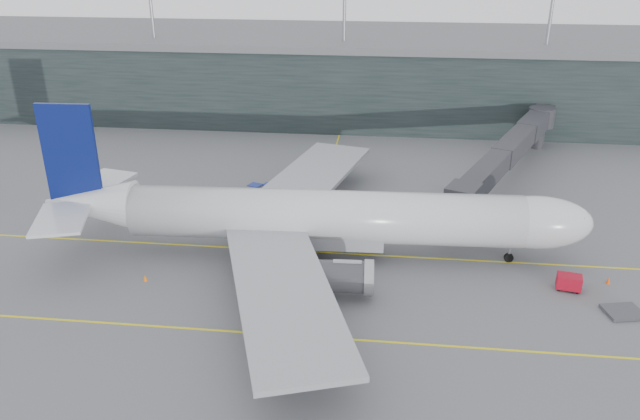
# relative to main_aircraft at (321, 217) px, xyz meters

# --- Properties ---
(ground) EXTENTS (320.00, 320.00, 0.00)m
(ground) POSITION_rel_main_aircraft_xyz_m (-6.86, 4.72, -4.66)
(ground) COLOR slate
(ground) RESTS_ON ground
(taxiline_a) EXTENTS (160.00, 0.25, 0.02)m
(taxiline_a) POSITION_rel_main_aircraft_xyz_m (-6.86, 0.72, -4.65)
(taxiline_a) COLOR yellow
(taxiline_a) RESTS_ON ground
(taxiline_b) EXTENTS (160.00, 0.25, 0.02)m
(taxiline_b) POSITION_rel_main_aircraft_xyz_m (-6.86, -15.28, -4.65)
(taxiline_b) COLOR yellow
(taxiline_b) RESTS_ON ground
(taxiline_lead_main) EXTENTS (0.25, 60.00, 0.02)m
(taxiline_lead_main) POSITION_rel_main_aircraft_xyz_m (-1.86, 24.72, -4.65)
(taxiline_lead_main) COLOR yellow
(taxiline_lead_main) RESTS_ON ground
(terminal) EXTENTS (240.00, 36.00, 29.00)m
(terminal) POSITION_rel_main_aircraft_xyz_m (-6.86, 62.71, 2.96)
(terminal) COLOR black
(terminal) RESTS_ON ground
(main_aircraft) EXTENTS (59.13, 55.60, 16.60)m
(main_aircraft) POSITION_rel_main_aircraft_xyz_m (0.00, 0.00, 0.00)
(main_aircraft) COLOR silver
(main_aircraft) RESTS_ON ground
(jet_bridge) EXTENTS (21.00, 44.00, 6.81)m
(jet_bridge) POSITION_rel_main_aircraft_xyz_m (22.60, 28.12, 0.44)
(jet_bridge) COLOR #2D2D32
(jet_bridge) RESTS_ON ground
(gse_cart) EXTENTS (2.59, 1.92, 1.60)m
(gse_cart) POSITION_rel_main_aircraft_xyz_m (25.34, -4.41, -3.76)
(gse_cart) COLOR #A40B1D
(gse_cart) RESTS_ON ground
(baggage_dolly) EXTENTS (3.87, 3.36, 0.34)m
(baggage_dolly) POSITION_rel_main_aircraft_xyz_m (29.40, -8.31, -4.46)
(baggage_dolly) COLOR #3C3B41
(baggage_dolly) RESTS_ON ground
(uld_a) EXTENTS (2.42, 2.18, 1.81)m
(uld_a) POSITION_rel_main_aircraft_xyz_m (-10.65, 15.50, -3.71)
(uld_a) COLOR #3A3A3F
(uld_a) RESTS_ON ground
(uld_b) EXTENTS (2.21, 2.04, 1.62)m
(uld_b) POSITION_rel_main_aircraft_xyz_m (-8.99, 16.25, -3.81)
(uld_b) COLOR #3A3A3F
(uld_b) RESTS_ON ground
(uld_c) EXTENTS (2.20, 1.95, 1.69)m
(uld_c) POSITION_rel_main_aircraft_xyz_m (-5.55, 14.94, -3.77)
(uld_c) COLOR #3A3A3F
(uld_c) RESTS_ON ground
(cone_nose) EXTENTS (0.45, 0.45, 0.72)m
(cone_nose) POSITION_rel_main_aircraft_xyz_m (29.70, -2.72, -4.30)
(cone_nose) COLOR #F54F0D
(cone_nose) RESTS_ON ground
(cone_wing_stbd) EXTENTS (0.39, 0.39, 0.62)m
(cone_wing_stbd) POSITION_rel_main_aircraft_xyz_m (0.70, -13.53, -4.35)
(cone_wing_stbd) COLOR orange
(cone_wing_stbd) RESTS_ON ground
(cone_wing_port) EXTENTS (0.42, 0.42, 0.67)m
(cone_wing_port) POSITION_rel_main_aircraft_xyz_m (1.25, 15.17, -4.32)
(cone_wing_port) COLOR #FF4D0E
(cone_wing_port) RESTS_ON ground
(cone_tail) EXTENTS (0.43, 0.43, 0.69)m
(cone_tail) POSITION_rel_main_aircraft_xyz_m (-17.27, -7.55, -4.31)
(cone_tail) COLOR orange
(cone_tail) RESTS_ON ground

